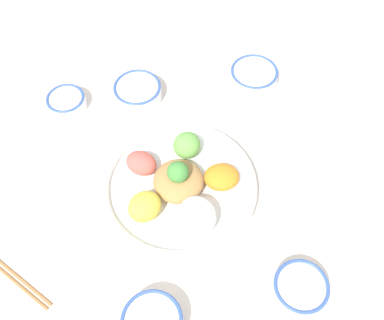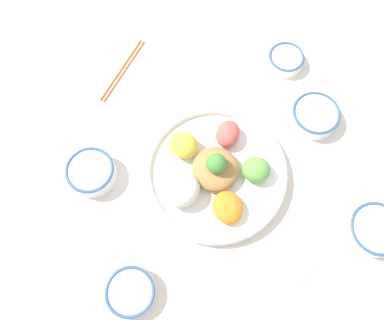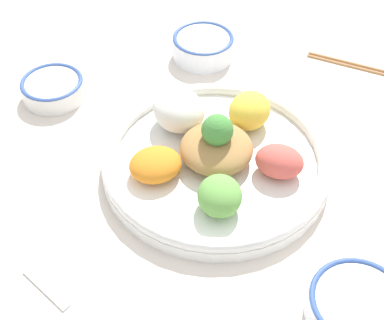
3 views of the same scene
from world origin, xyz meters
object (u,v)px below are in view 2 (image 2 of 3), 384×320
object	(u,v)px
rice_bowl_blue	(315,115)
chopsticks_pair_near	(123,70)
salad_platter	(214,172)
sauce_bowl_dark	(131,292)
sauce_bowl_far	(91,172)
rice_bowl_plain	(376,229)
serving_spoon_main	(294,288)
sauce_bowl_red	(286,59)

from	to	relation	value
rice_bowl_blue	chopsticks_pair_near	world-z (taller)	rice_bowl_blue
chopsticks_pair_near	salad_platter	bearing A→B (deg)	-114.26
sauce_bowl_dark	sauce_bowl_far	distance (m)	0.28
rice_bowl_plain	serving_spoon_main	size ratio (longest dim) A/B	0.93
sauce_bowl_red	rice_bowl_blue	world-z (taller)	rice_bowl_blue
sauce_bowl_red	sauce_bowl_far	xyz separation A→B (m)	(0.56, -0.06, 0.01)
sauce_bowl_red	sauce_bowl_far	bearing A→B (deg)	-5.90
salad_platter	chopsticks_pair_near	xyz separation A→B (m)	(-0.00, -0.37, -0.02)
serving_spoon_main	rice_bowl_blue	bearing A→B (deg)	32.49
sauce_bowl_red	chopsticks_pair_near	size ratio (longest dim) A/B	0.47
serving_spoon_main	sauce_bowl_dark	bearing A→B (deg)	135.74
chopsticks_pair_near	sauce_bowl_dark	bearing A→B (deg)	-147.21
sauce_bowl_dark	rice_bowl_plain	distance (m)	0.54
rice_bowl_blue	sauce_bowl_far	world-z (taller)	sauce_bowl_far
rice_bowl_blue	sauce_bowl_dark	distance (m)	0.58
salad_platter	sauce_bowl_dark	distance (m)	0.31
serving_spoon_main	sauce_bowl_far	bearing A→B (deg)	105.05
salad_platter	rice_bowl_blue	distance (m)	0.29
sauce_bowl_red	sauce_bowl_dark	bearing A→B (deg)	17.96
salad_platter	serving_spoon_main	bearing A→B (deg)	84.29
sauce_bowl_far	sauce_bowl_dark	bearing A→B (deg)	73.05
sauce_bowl_red	rice_bowl_plain	size ratio (longest dim) A/B	0.78
sauce_bowl_far	rice_bowl_plain	bearing A→B (deg)	129.31
rice_bowl_blue	sauce_bowl_far	bearing A→B (deg)	-23.67
sauce_bowl_far	rice_bowl_blue	bearing A→B (deg)	156.33
rice_bowl_plain	sauce_bowl_far	size ratio (longest dim) A/B	1.07
salad_platter	sauce_bowl_red	bearing A→B (deg)	-161.09
rice_bowl_plain	sauce_bowl_far	world-z (taller)	sauce_bowl_far
sauce_bowl_far	chopsticks_pair_near	world-z (taller)	sauce_bowl_far
rice_bowl_blue	sauce_bowl_dark	bearing A→B (deg)	4.55
sauce_bowl_red	rice_bowl_blue	xyz separation A→B (m)	(0.06, 0.16, 0.00)
sauce_bowl_red	serving_spoon_main	size ratio (longest dim) A/B	0.72
rice_bowl_plain	serving_spoon_main	bearing A→B (deg)	-6.09
serving_spoon_main	sauce_bowl_red	bearing A→B (deg)	41.56
rice_bowl_plain	chopsticks_pair_near	size ratio (longest dim) A/B	0.61
sauce_bowl_dark	chopsticks_pair_near	size ratio (longest dim) A/B	0.53
rice_bowl_blue	rice_bowl_plain	size ratio (longest dim) A/B	0.97
rice_bowl_blue	sauce_bowl_dark	size ratio (longest dim) A/B	1.11
sauce_bowl_red	serving_spoon_main	world-z (taller)	sauce_bowl_red
chopsticks_pair_near	sauce_bowl_red	bearing A→B (deg)	-60.13
sauce_bowl_dark	serving_spoon_main	size ratio (longest dim) A/B	0.81
salad_platter	sauce_bowl_red	world-z (taller)	salad_platter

